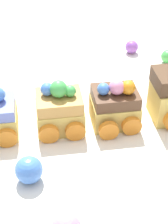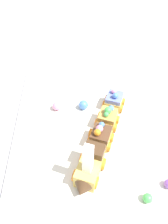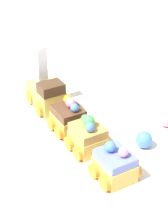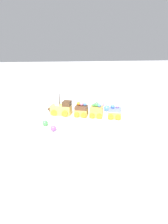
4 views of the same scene
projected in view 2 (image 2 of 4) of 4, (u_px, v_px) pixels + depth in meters
ground_plane at (91, 141)px, 0.61m from camera, size 10.00×10.00×0.00m
display_board at (91, 139)px, 0.60m from camera, size 0.64×0.43×0.01m
cake_train_locomotive at (89, 168)px, 0.50m from camera, size 0.12×0.09×0.12m
cake_car_chocolate at (101, 137)px, 0.57m from camera, size 0.08×0.08×0.06m
cake_car_caramel at (108, 118)px, 0.62m from camera, size 0.08×0.08×0.07m
cake_car_blueberry at (114, 101)px, 0.67m from camera, size 0.08×0.08×0.06m
gumball_blue at (83, 105)px, 0.67m from camera, size 0.03×0.03×0.03m
gumball_pink at (57, 106)px, 0.67m from camera, size 0.03×0.03×0.03m
gumball_green at (148, 198)px, 0.47m from camera, size 0.02×0.02×0.02m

